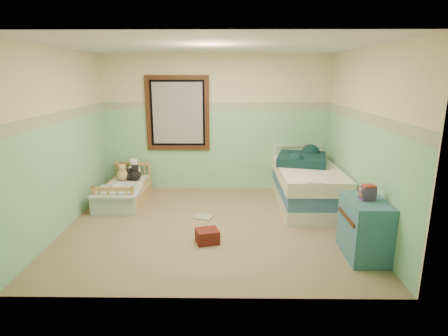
{
  "coord_description": "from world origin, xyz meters",
  "views": [
    {
      "loc": [
        0.23,
        -4.99,
        2.14
      ],
      "look_at": [
        0.17,
        0.35,
        0.78
      ],
      "focal_mm": 29.46,
      "sensor_mm": 36.0,
      "label": 1
    }
  ],
  "objects_px": {
    "dresser": "(365,228)",
    "red_pillow": "(207,236)",
    "plush_floor_tan": "(114,205)",
    "toddler_bed_frame": "(125,196)",
    "plush_floor_cream": "(117,197)",
    "floor_book": "(203,217)",
    "twin_bed_frame": "(306,199)"
  },
  "relations": [
    {
      "from": "dresser",
      "to": "floor_book",
      "type": "height_order",
      "value": "dresser"
    },
    {
      "from": "twin_bed_frame",
      "to": "dresser",
      "type": "xyz_separation_m",
      "value": [
        0.32,
        -1.79,
        0.25
      ]
    },
    {
      "from": "plush_floor_tan",
      "to": "red_pillow",
      "type": "xyz_separation_m",
      "value": [
        1.56,
        -1.12,
        -0.02
      ]
    },
    {
      "from": "plush_floor_tan",
      "to": "red_pillow",
      "type": "bearing_deg",
      "value": -35.64
    },
    {
      "from": "dresser",
      "to": "twin_bed_frame",
      "type": "bearing_deg",
      "value": 100.06
    },
    {
      "from": "red_pillow",
      "to": "floor_book",
      "type": "bearing_deg",
      "value": 97.21
    },
    {
      "from": "plush_floor_cream",
      "to": "twin_bed_frame",
      "type": "height_order",
      "value": "plush_floor_cream"
    },
    {
      "from": "twin_bed_frame",
      "to": "plush_floor_tan",
      "type": "bearing_deg",
      "value": -174.13
    },
    {
      "from": "toddler_bed_frame",
      "to": "plush_floor_tan",
      "type": "distance_m",
      "value": 0.49
    },
    {
      "from": "toddler_bed_frame",
      "to": "twin_bed_frame",
      "type": "xyz_separation_m",
      "value": [
        3.11,
        -0.17,
        0.02
      ]
    },
    {
      "from": "red_pillow",
      "to": "floor_book",
      "type": "relative_size",
      "value": 1.05
    },
    {
      "from": "dresser",
      "to": "red_pillow",
      "type": "xyz_separation_m",
      "value": [
        -1.91,
        0.34,
        -0.27
      ]
    },
    {
      "from": "plush_floor_cream",
      "to": "red_pillow",
      "type": "xyz_separation_m",
      "value": [
        1.61,
        -1.44,
        -0.03
      ]
    },
    {
      "from": "red_pillow",
      "to": "plush_floor_cream",
      "type": "bearing_deg",
      "value": 138.09
    },
    {
      "from": "plush_floor_tan",
      "to": "twin_bed_frame",
      "type": "height_order",
      "value": "twin_bed_frame"
    },
    {
      "from": "plush_floor_tan",
      "to": "twin_bed_frame",
      "type": "bearing_deg",
      "value": 5.87
    },
    {
      "from": "plush_floor_tan",
      "to": "floor_book",
      "type": "height_order",
      "value": "plush_floor_tan"
    },
    {
      "from": "toddler_bed_frame",
      "to": "plush_floor_tan",
      "type": "xyz_separation_m",
      "value": [
        -0.04,
        -0.49,
        0.02
      ]
    },
    {
      "from": "twin_bed_frame",
      "to": "red_pillow",
      "type": "height_order",
      "value": "twin_bed_frame"
    },
    {
      "from": "plush_floor_cream",
      "to": "plush_floor_tan",
      "type": "relative_size",
      "value": 1.14
    },
    {
      "from": "plush_floor_tan",
      "to": "toddler_bed_frame",
      "type": "bearing_deg",
      "value": 85.71
    },
    {
      "from": "dresser",
      "to": "floor_book",
      "type": "xyz_separation_m",
      "value": [
        -2.01,
        1.2,
        -0.34
      ]
    },
    {
      "from": "toddler_bed_frame",
      "to": "plush_floor_cream",
      "type": "distance_m",
      "value": 0.19
    },
    {
      "from": "red_pillow",
      "to": "plush_floor_tan",
      "type": "bearing_deg",
      "value": 144.36
    },
    {
      "from": "plush_floor_cream",
      "to": "plush_floor_tan",
      "type": "height_order",
      "value": "plush_floor_cream"
    },
    {
      "from": "floor_book",
      "to": "dresser",
      "type": "bearing_deg",
      "value": -10.3
    },
    {
      "from": "toddler_bed_frame",
      "to": "floor_book",
      "type": "relative_size",
      "value": 4.89
    },
    {
      "from": "toddler_bed_frame",
      "to": "floor_book",
      "type": "xyz_separation_m",
      "value": [
        1.42,
        -0.76,
        -0.07
      ]
    },
    {
      "from": "toddler_bed_frame",
      "to": "floor_book",
      "type": "height_order",
      "value": "toddler_bed_frame"
    },
    {
      "from": "dresser",
      "to": "toddler_bed_frame",
      "type": "bearing_deg",
      "value": 150.33
    },
    {
      "from": "plush_floor_tan",
      "to": "dresser",
      "type": "xyz_separation_m",
      "value": [
        3.47,
        -1.46,
        0.25
      ]
    },
    {
      "from": "dresser",
      "to": "plush_floor_tan",
      "type": "bearing_deg",
      "value": 157.13
    }
  ]
}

